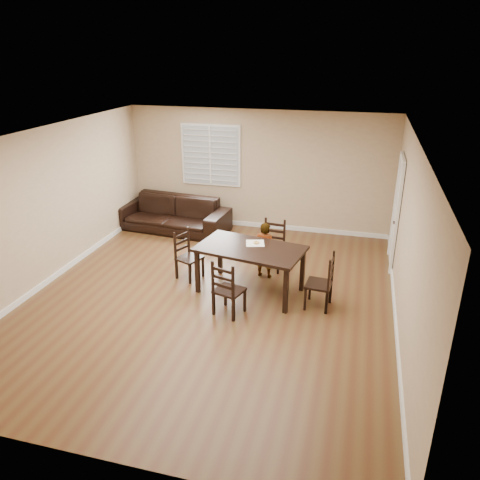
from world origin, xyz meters
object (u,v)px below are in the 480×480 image
chair_left (185,256)px  donut (256,242)px  sofa (172,214)px  dining_table (250,252)px  child (265,250)px  chair_right (326,284)px  chair_near (274,246)px  chair_far (225,292)px

chair_left → donut: 1.42m
sofa → dining_table: bearing=-39.2°
chair_left → child: 1.46m
sofa → child: bearing=-29.5°
dining_table → chair_right: 1.36m
chair_near → chair_far: 2.02m
chair_near → chair_right: size_ratio=1.01×
chair_left → dining_table: bearing=-79.1°
chair_far → sofa: (-2.26, 3.32, -0.05)m
dining_table → chair_left: size_ratio=2.11×
dining_table → sofa: bearing=145.8°
chair_left → sofa: 2.45m
chair_left → donut: size_ratio=8.68×
chair_far → donut: bearing=-85.8°
dining_table → child: child is taller
dining_table → chair_right: bearing=0.5°
chair_right → sofa: (-3.74, 2.65, -0.05)m
dining_table → chair_far: bearing=-90.7°
chair_far → donut: 1.19m
chair_left → chair_far: bearing=-113.8°
chair_right → donut: (-1.24, 0.42, 0.42)m
chair_left → sofa: size_ratio=0.35×
chair_far → chair_right: chair_far is taller
donut → chair_near: bearing=81.4°
child → dining_table: bearing=87.6°
sofa → chair_right: bearing=-29.8°
chair_right → donut: chair_right is taller
sofa → chair_near: bearing=-21.4°
child → donut: size_ratio=10.13×
chair_right → donut: size_ratio=9.01×
child → sofa: size_ratio=0.40×
chair_right → sofa: bearing=-120.5°
chair_near → child: child is taller
dining_table → donut: bearing=83.7°
dining_table → sofa: (-2.44, 2.42, -0.36)m
chair_near → chair_right: (1.11, -1.32, -0.00)m
dining_table → donut: (0.06, 0.19, 0.11)m
chair_near → chair_far: (-0.37, -1.98, -0.00)m
chair_far → chair_left: chair_far is taller
chair_right → donut: 1.38m
dining_table → child: 0.67m
chair_near → sofa: (-2.63, 1.34, -0.05)m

